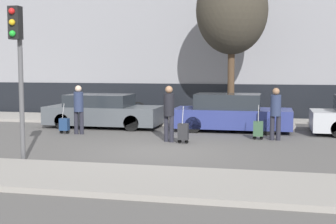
{
  "coord_description": "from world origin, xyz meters",
  "views": [
    {
      "loc": [
        3.11,
        -12.89,
        2.4
      ],
      "look_at": [
        -0.17,
        1.8,
        0.95
      ],
      "focal_mm": 50.0,
      "sensor_mm": 36.0,
      "label": 1
    }
  ],
  "objects_px": {
    "bare_tree_near_crossing": "(232,11)",
    "trolley_center": "(183,132)",
    "pedestrian_center": "(169,110)",
    "trolley_right": "(258,129)",
    "pedestrian_left": "(79,107)",
    "trolley_left": "(64,124)",
    "parked_car_0": "(103,112)",
    "pedestrian_right": "(276,111)",
    "parked_bicycle": "(127,109)",
    "parked_car_1": "(231,114)",
    "traffic_light": "(18,53)"
  },
  "relations": [
    {
      "from": "parked_car_1",
      "to": "pedestrian_left",
      "type": "xyz_separation_m",
      "value": [
        -5.26,
        -2.02,
        0.34
      ]
    },
    {
      "from": "parked_car_0",
      "to": "pedestrian_left",
      "type": "relative_size",
      "value": 2.59
    },
    {
      "from": "parked_bicycle",
      "to": "parked_car_1",
      "type": "bearing_deg",
      "value": -27.51
    },
    {
      "from": "trolley_left",
      "to": "traffic_light",
      "type": "height_order",
      "value": "traffic_light"
    },
    {
      "from": "pedestrian_center",
      "to": "trolley_center",
      "type": "distance_m",
      "value": 0.86
    },
    {
      "from": "pedestrian_left",
      "to": "bare_tree_near_crossing",
      "type": "height_order",
      "value": "bare_tree_near_crossing"
    },
    {
      "from": "bare_tree_near_crossing",
      "to": "trolley_left",
      "type": "bearing_deg",
      "value": -145.66
    },
    {
      "from": "trolley_center",
      "to": "trolley_right",
      "type": "bearing_deg",
      "value": 29.68
    },
    {
      "from": "parked_car_0",
      "to": "bare_tree_near_crossing",
      "type": "distance_m",
      "value": 6.61
    },
    {
      "from": "pedestrian_right",
      "to": "parked_bicycle",
      "type": "bearing_deg",
      "value": 145.77
    },
    {
      "from": "bare_tree_near_crossing",
      "to": "trolley_center",
      "type": "bearing_deg",
      "value": -101.72
    },
    {
      "from": "trolley_left",
      "to": "trolley_center",
      "type": "distance_m",
      "value": 4.74
    },
    {
      "from": "trolley_left",
      "to": "pedestrian_right",
      "type": "distance_m",
      "value": 7.45
    },
    {
      "from": "parked_car_0",
      "to": "pedestrian_center",
      "type": "relative_size",
      "value": 2.51
    },
    {
      "from": "pedestrian_center",
      "to": "traffic_light",
      "type": "bearing_deg",
      "value": 76.57
    },
    {
      "from": "pedestrian_right",
      "to": "traffic_light",
      "type": "bearing_deg",
      "value": -140.54
    },
    {
      "from": "pedestrian_center",
      "to": "pedestrian_right",
      "type": "distance_m",
      "value": 3.51
    },
    {
      "from": "pedestrian_left",
      "to": "parked_bicycle",
      "type": "relative_size",
      "value": 0.99
    },
    {
      "from": "trolley_center",
      "to": "trolley_right",
      "type": "height_order",
      "value": "trolley_center"
    },
    {
      "from": "pedestrian_center",
      "to": "trolley_right",
      "type": "height_order",
      "value": "pedestrian_center"
    },
    {
      "from": "trolley_left",
      "to": "trolley_center",
      "type": "relative_size",
      "value": 0.94
    },
    {
      "from": "trolley_center",
      "to": "bare_tree_near_crossing",
      "type": "height_order",
      "value": "bare_tree_near_crossing"
    },
    {
      "from": "pedestrian_left",
      "to": "traffic_light",
      "type": "xyz_separation_m",
      "value": [
        0.59,
        -5.02,
        1.76
      ]
    },
    {
      "from": "parked_car_1",
      "to": "parked_bicycle",
      "type": "relative_size",
      "value": 2.46
    },
    {
      "from": "traffic_light",
      "to": "parked_car_0",
      "type": "bearing_deg",
      "value": 93.46
    },
    {
      "from": "pedestrian_center",
      "to": "trolley_right",
      "type": "xyz_separation_m",
      "value": [
        2.79,
        1.09,
        -0.67
      ]
    },
    {
      "from": "pedestrian_left",
      "to": "trolley_left",
      "type": "height_order",
      "value": "pedestrian_left"
    },
    {
      "from": "trolley_left",
      "to": "pedestrian_center",
      "type": "relative_size",
      "value": 0.61
    },
    {
      "from": "parked_car_1",
      "to": "trolley_right",
      "type": "relative_size",
      "value": 3.78
    },
    {
      "from": "parked_car_1",
      "to": "traffic_light",
      "type": "xyz_separation_m",
      "value": [
        -4.67,
        -7.04,
        2.1
      ]
    },
    {
      "from": "pedestrian_center",
      "to": "parked_car_0",
      "type": "bearing_deg",
      "value": -19.04
    },
    {
      "from": "trolley_left",
      "to": "traffic_light",
      "type": "xyz_separation_m",
      "value": [
        1.14,
        -4.98,
        2.42
      ]
    },
    {
      "from": "trolley_right",
      "to": "parked_bicycle",
      "type": "distance_m",
      "value": 7.47
    },
    {
      "from": "parked_car_0",
      "to": "traffic_light",
      "type": "bearing_deg",
      "value": -86.54
    },
    {
      "from": "traffic_light",
      "to": "trolley_right",
      "type": "bearing_deg",
      "value": 41.66
    },
    {
      "from": "parked_car_0",
      "to": "parked_car_1",
      "type": "relative_size",
      "value": 1.04
    },
    {
      "from": "trolley_right",
      "to": "parked_bicycle",
      "type": "bearing_deg",
      "value": 142.98
    },
    {
      "from": "pedestrian_left",
      "to": "pedestrian_right",
      "type": "height_order",
      "value": "pedestrian_left"
    },
    {
      "from": "trolley_left",
      "to": "traffic_light",
      "type": "distance_m",
      "value": 5.65
    },
    {
      "from": "bare_tree_near_crossing",
      "to": "pedestrian_right",
      "type": "bearing_deg",
      "value": -64.4
    },
    {
      "from": "trolley_center",
      "to": "traffic_light",
      "type": "xyz_separation_m",
      "value": [
        -3.44,
        -3.79,
        2.39
      ]
    },
    {
      "from": "pedestrian_center",
      "to": "trolley_left",
      "type": "bearing_deg",
      "value": 9.42
    },
    {
      "from": "pedestrian_left",
      "to": "bare_tree_near_crossing",
      "type": "distance_m",
      "value": 7.34
    },
    {
      "from": "trolley_center",
      "to": "trolley_right",
      "type": "distance_m",
      "value": 2.63
    },
    {
      "from": "trolley_center",
      "to": "bare_tree_near_crossing",
      "type": "bearing_deg",
      "value": 78.28
    },
    {
      "from": "pedestrian_center",
      "to": "pedestrian_right",
      "type": "bearing_deg",
      "value": -139.21
    },
    {
      "from": "parked_car_0",
      "to": "trolley_left",
      "type": "relative_size",
      "value": 4.12
    },
    {
      "from": "parked_car_1",
      "to": "bare_tree_near_crossing",
      "type": "height_order",
      "value": "bare_tree_near_crossing"
    },
    {
      "from": "parked_car_0",
      "to": "pedestrian_right",
      "type": "relative_size",
      "value": 2.62
    },
    {
      "from": "pedestrian_left",
      "to": "pedestrian_right",
      "type": "relative_size",
      "value": 1.01
    }
  ]
}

